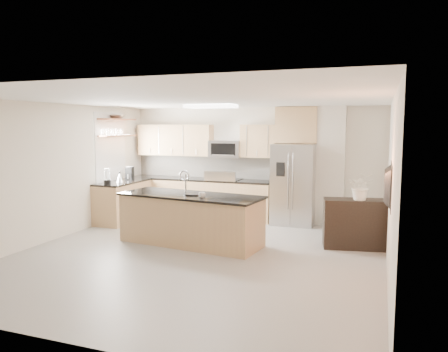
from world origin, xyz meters
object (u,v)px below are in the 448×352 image
at_px(microwave, 226,149).
at_px(island, 191,219).
at_px(blender, 107,177).
at_px(flower_vase, 362,180).
at_px(kettle, 120,178).
at_px(cup, 202,195).
at_px(platter, 194,194).
at_px(range, 224,198).
at_px(bowl, 117,116).
at_px(coffee_maker, 130,173).
at_px(television, 384,185).
at_px(credenza, 355,224).
at_px(refrigerator, 294,184).

relative_size(microwave, island, 0.27).
bearing_deg(blender, flower_vase, 0.10).
height_order(kettle, flower_vase, flower_vase).
xyz_separation_m(cup, platter, (-0.29, 0.28, -0.04)).
height_order(range, bowl, bowl).
relative_size(range, microwave, 1.50).
relative_size(microwave, coffee_maker, 2.53).
xyz_separation_m(cup, bowl, (-2.78, 1.63, 1.42)).
height_order(island, television, television).
bearing_deg(television, credenza, 16.23).
bearing_deg(credenza, bowl, 162.45).
distance_m(platter, coffee_maker, 2.82).
bearing_deg(microwave, island, -85.48).
distance_m(cup, television, 3.05).
xyz_separation_m(island, bowl, (-2.44, 1.37, 1.92)).
bearing_deg(blender, refrigerator, 23.28).
height_order(island, blender, island).
xyz_separation_m(cup, blender, (-2.60, 0.93, 0.10)).
bearing_deg(range, coffee_maker, -160.66).
bearing_deg(coffee_maker, cup, -35.16).
relative_size(range, refrigerator, 0.64).
xyz_separation_m(blender, coffee_maker, (-0.02, 0.92, -0.01)).
bearing_deg(microwave, blender, -139.42).
relative_size(blender, kettle, 1.46).
bearing_deg(bowl, flower_vase, -7.30).
xyz_separation_m(refrigerator, coffee_maker, (-3.75, -0.69, 0.17)).
height_order(credenza, flower_vase, flower_vase).
relative_size(blender, coffee_maker, 1.15).
relative_size(range, cup, 9.65).
height_order(range, coffee_maker, coffee_maker).
bearing_deg(refrigerator, kettle, -161.94).
distance_m(range, television, 4.78).
xyz_separation_m(microwave, blender, (-2.07, -1.78, -0.56)).
bearing_deg(credenza, coffee_maker, 159.88).
relative_size(credenza, television, 1.02).
height_order(range, platter, range).
relative_size(credenza, kettle, 4.62).
bearing_deg(microwave, refrigerator, -5.86).
relative_size(platter, kettle, 1.55).
xyz_separation_m(range, refrigerator, (1.66, -0.05, 0.42)).
bearing_deg(kettle, bowl, 127.35).
bearing_deg(microwave, platter, -84.31).
bearing_deg(refrigerator, platter, -122.16).
xyz_separation_m(platter, coffee_maker, (-2.34, 1.57, 0.13)).
bearing_deg(kettle, television, -18.69).
distance_m(credenza, flower_vase, 0.81).
height_order(bowl, television, bowl).
relative_size(credenza, platter, 2.98).
relative_size(microwave, flower_vase, 1.05).
distance_m(refrigerator, coffee_maker, 3.82).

